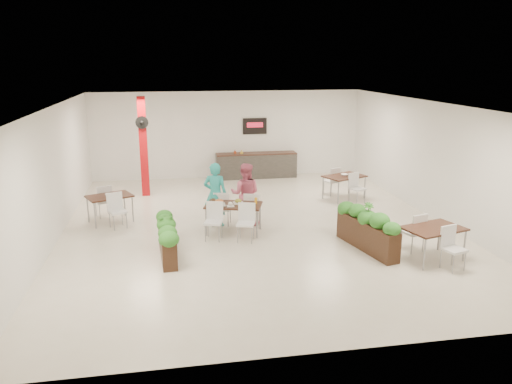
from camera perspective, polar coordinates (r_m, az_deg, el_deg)
ground at (r=13.30m, az=0.05°, el=-3.97°), size 12.00×12.00×0.00m
room_shell at (r=12.80m, az=0.05°, el=4.57°), size 10.10×12.10×3.22m
red_column at (r=16.42m, az=-12.73°, el=5.20°), size 0.40×0.41×3.20m
service_counter at (r=18.72m, az=0.02°, el=3.14°), size 3.00×0.64×2.20m
main_table at (r=12.69m, az=-2.62°, el=-1.91°), size 1.65×1.91×0.92m
diner_man at (r=13.21m, az=-4.67°, el=-0.28°), size 0.72×0.58×1.71m
diner_woman at (r=13.31m, az=-1.24°, el=-0.21°), size 0.96×0.85×1.67m
planter_left at (r=11.37m, az=-10.16°, el=-4.80°), size 0.49×1.95×1.02m
planter_right at (r=11.87m, az=12.59°, el=-4.06°), size 0.79×2.11×1.13m
side_table_a at (r=14.06m, az=-16.38°, el=-0.88°), size 1.36×1.65×0.92m
side_table_b at (r=16.05m, az=10.05°, el=1.45°), size 1.48×1.65×0.92m
side_table_c at (r=11.62m, az=19.59°, el=-4.40°), size 1.47×1.67×0.92m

